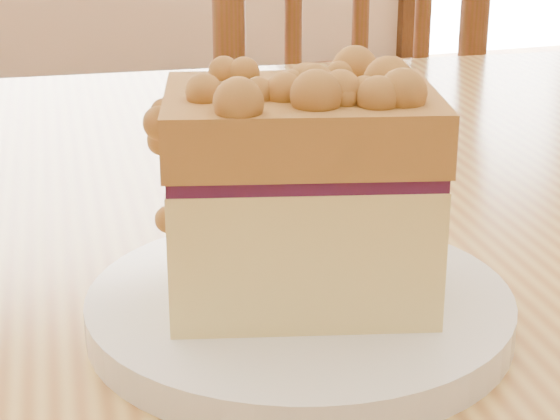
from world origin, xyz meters
The scene contains 4 objects.
cafe_table_main centered at (-0.12, 0.15, 0.66)m, with size 1.37×0.99×0.75m.
cafe_chair_main centered at (0.02, 0.78, 0.49)m, with size 0.51×0.51×0.97m.
plate centered at (-0.28, -0.04, 0.76)m, with size 0.22×0.22×0.02m.
cake_slice centered at (-0.28, -0.04, 0.82)m, with size 0.15×0.13×0.12m.
Camera 1 is at (-0.43, -0.45, 0.98)m, focal length 62.00 mm.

